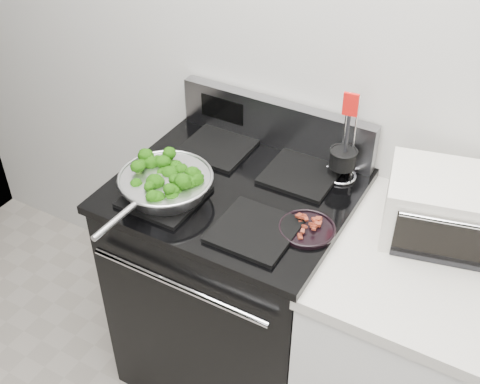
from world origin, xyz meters
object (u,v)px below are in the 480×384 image
Objects in this scene: utensil_holder at (342,163)px; toaster_oven at (447,208)px; skillet at (165,184)px; gas_range at (236,281)px; bacon_plate at (307,226)px.

utensil_holder is 0.39m from toaster_oven.
gas_range is at bearing 45.37° from skillet.
gas_range is 2.72× the size of toaster_oven.
skillet is at bearing -173.74° from toaster_oven.
skillet is at bearing -147.11° from utensil_holder.
gas_range is 2.26× the size of skillet.
skillet reaches higher than bacon_plate.
toaster_oven is at bearing 31.59° from bacon_plate.
skillet is at bearing -136.82° from gas_range.
bacon_plate is (0.31, -0.09, 0.48)m from gas_range.
utensil_holder reaches higher than skillet.
utensil_holder is 0.80× the size of toaster_oven.
gas_range is 0.56m from skillet.
bacon_plate is at bearing -94.37° from utensil_holder.
skillet is 2.80× the size of bacon_plate.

